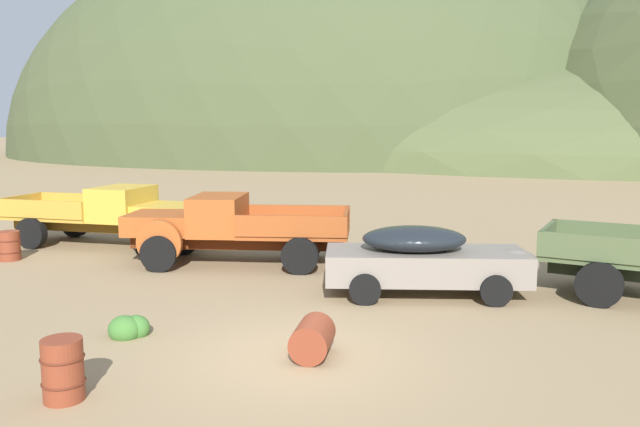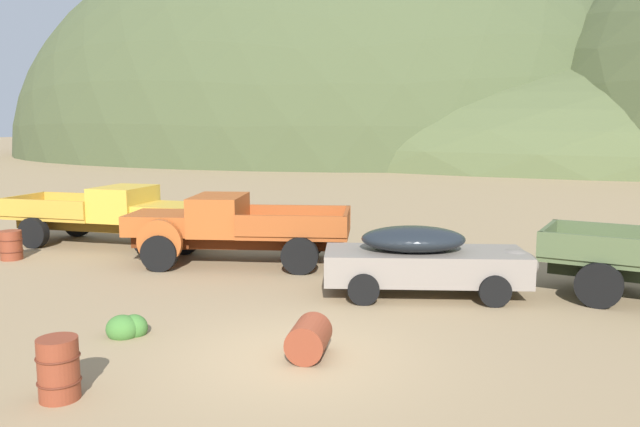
% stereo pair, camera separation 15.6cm
% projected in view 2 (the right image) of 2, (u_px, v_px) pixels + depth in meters
% --- Properties ---
extents(ground_plane, '(300.00, 300.00, 0.00)m').
position_uv_depth(ground_plane, '(293.00, 356.00, 10.40)').
color(ground_plane, '#937A56').
extents(hill_far_right, '(80.12, 59.41, 55.54)m').
position_uv_depth(hill_far_right, '(314.00, 154.00, 80.36)').
color(hill_far_right, '#424C2D').
rests_on(hill_far_right, ground).
extents(hill_center, '(105.20, 82.60, 24.73)m').
position_uv_depth(hill_center, '(577.00, 154.00, 80.96)').
color(hill_center, '#4C5633').
rests_on(hill_center, ground).
extents(truck_faded_yellow, '(6.71, 2.82, 1.89)m').
position_uv_depth(truck_faded_yellow, '(122.00, 215.00, 19.71)').
color(truck_faded_yellow, brown).
rests_on(truck_faded_yellow, ground).
extents(truck_oxide_orange, '(6.37, 3.71, 1.89)m').
position_uv_depth(truck_oxide_orange, '(222.00, 228.00, 17.24)').
color(truck_oxide_orange, '#51220D').
rests_on(truck_oxide_orange, ground).
extents(car_primer_gray, '(4.97, 2.99, 1.57)m').
position_uv_depth(car_primer_gray, '(431.00, 260.00, 14.03)').
color(car_primer_gray, slate).
rests_on(car_primer_gray, ground).
extents(oil_drum_tipped, '(0.79, 1.01, 0.64)m').
position_uv_depth(oil_drum_tipped, '(309.00, 338.00, 10.33)').
color(oil_drum_tipped, brown).
rests_on(oil_drum_tipped, ground).
extents(oil_drum_spare, '(0.64, 0.64, 0.83)m').
position_uv_depth(oil_drum_spare, '(11.00, 245.00, 17.78)').
color(oil_drum_spare, brown).
rests_on(oil_drum_spare, ground).
extents(oil_drum_by_truck, '(0.60, 0.60, 0.89)m').
position_uv_depth(oil_drum_by_truck, '(59.00, 369.00, 8.73)').
color(oil_drum_by_truck, brown).
rests_on(oil_drum_by_truck, ground).
extents(bush_front_left, '(0.69, 0.67, 0.51)m').
position_uv_depth(bush_front_left, '(127.00, 328.00, 11.41)').
color(bush_front_left, '#3D702D').
rests_on(bush_front_left, ground).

